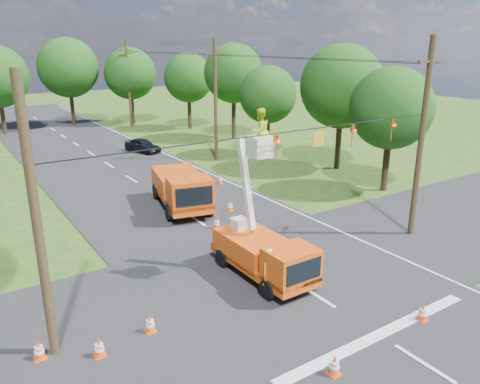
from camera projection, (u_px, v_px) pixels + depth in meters
ground at (131, 179)px, 34.50m from camera, size 140.00×140.00×0.00m
road_main at (131, 179)px, 34.50m from camera, size 12.00×100.00×0.06m
road_cross at (284, 276)px, 20.20m from camera, size 56.00×10.00×0.07m
stop_bar at (379, 336)px, 16.07m from camera, size 9.00×0.45×0.02m
edge_line at (198, 169)px, 37.45m from camera, size 0.12×90.00×0.02m
bucket_truck at (264, 243)px, 19.62m from camera, size 2.16×5.38×7.19m
second_truck at (182, 188)px, 28.09m from camera, size 3.86×6.92×2.45m
ground_worker at (269, 275)px, 18.29m from camera, size 0.76×0.57×1.92m
distant_car at (143, 145)px, 42.94m from camera, size 2.68×4.05×1.28m
traffic_cone_0 at (334, 365)px, 14.09m from camera, size 0.38×0.38×0.71m
traffic_cone_1 at (423, 312)px, 16.86m from camera, size 0.38×0.38×0.71m
traffic_cone_2 at (217, 223)px, 25.20m from camera, size 0.38×0.38×0.71m
traffic_cone_3 at (230, 206)px, 27.89m from camera, size 0.38×0.38×0.71m
traffic_cone_4 at (150, 323)px, 16.18m from camera, size 0.38×0.38×0.71m
traffic_cone_5 at (99, 347)px, 14.91m from camera, size 0.38×0.38×0.71m
traffic_cone_6 at (39, 350)px, 14.78m from camera, size 0.38×0.38×0.71m
traffic_cone_7 at (220, 179)px, 33.31m from camera, size 0.38×0.38×0.71m
pole_right_near at (421, 139)px, 23.12m from camera, size 1.80×0.30×10.00m
pole_right_mid at (216, 100)px, 39.01m from camera, size 1.80×0.30×10.00m
pole_right_far at (129, 83)px, 54.89m from camera, size 1.80×0.30×10.00m
pole_left at (37, 224)px, 13.84m from camera, size 0.30×0.30×9.00m
signal_span at (330, 136)px, 19.58m from camera, size 18.00×0.29×1.07m
tree_right_a at (391, 108)px, 30.38m from camera, size 5.40×5.40×8.28m
tree_right_b at (342, 87)px, 35.66m from camera, size 6.40×6.40×9.65m
tree_right_c at (268, 95)px, 40.62m from camera, size 5.00×5.00×7.83m
tree_right_d at (234, 73)px, 47.40m from camera, size 6.00×6.00×9.70m
tree_right_e at (188, 78)px, 53.49m from camera, size 5.60×5.60×8.63m
tree_far_b at (68, 68)px, 55.46m from camera, size 7.00×7.00×10.32m
tree_far_c at (130, 74)px, 56.72m from camera, size 6.20×6.20×9.18m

